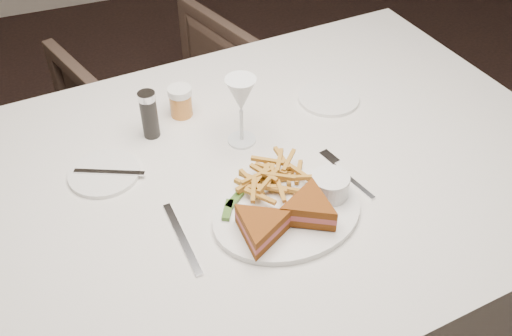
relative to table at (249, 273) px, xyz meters
The scene contains 4 objects.
ground 0.45m from the table, 28.17° to the left, with size 5.00×5.00×0.00m, color black.
table is the anchor object (origin of this frame).
chair_far 0.93m from the table, 89.53° to the left, with size 0.63×0.59×0.65m, color #48362C.
table_setting 0.42m from the table, 79.21° to the right, with size 0.76×0.59×0.18m.
Camera 1 is at (-0.55, -1.02, 1.62)m, focal length 40.00 mm.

